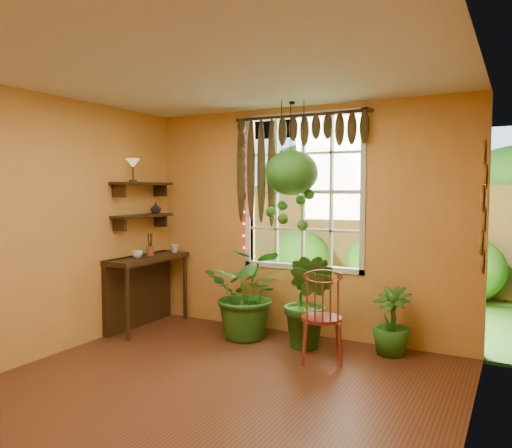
{
  "coord_description": "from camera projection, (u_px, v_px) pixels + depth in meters",
  "views": [
    {
      "loc": [
        2.29,
        -3.2,
        1.73
      ],
      "look_at": [
        -0.03,
        1.15,
        1.39
      ],
      "focal_mm": 35.0,
      "sensor_mm": 36.0,
      "label": 1
    }
  ],
  "objects": [
    {
      "name": "floor",
      "position": [
        192.0,
        404.0,
        4.01
      ],
      "size": [
        4.5,
        4.5,
        0.0
      ],
      "primitive_type": "plane",
      "color": "brown",
      "rests_on": "ground"
    },
    {
      "name": "ceiling",
      "position": [
        189.0,
        63.0,
        3.83
      ],
      "size": [
        4.5,
        4.5,
        0.0
      ],
      "primitive_type": "plane",
      "rotation": [
        3.14,
        0.0,
        0.0
      ],
      "color": "silver",
      "rests_on": "wall_back"
    },
    {
      "name": "wall_back",
      "position": [
        302.0,
        221.0,
        5.9
      ],
      "size": [
        4.0,
        0.0,
        4.0
      ],
      "primitive_type": "plane",
      "rotation": [
        1.57,
        0.0,
        0.0
      ],
      "color": "#DE9A4B",
      "rests_on": "floor"
    },
    {
      "name": "wall_left",
      "position": [
        23.0,
        228.0,
        4.86
      ],
      "size": [
        0.0,
        4.5,
        4.5
      ],
      "primitive_type": "plane",
      "rotation": [
        1.57,
        0.0,
        1.57
      ],
      "color": "#DE9A4B",
      "rests_on": "floor"
    },
    {
      "name": "wall_right",
      "position": [
        465.0,
        253.0,
        2.98
      ],
      "size": [
        0.0,
        4.5,
        4.5
      ],
      "primitive_type": "plane",
      "rotation": [
        1.57,
        0.0,
        -1.57
      ],
      "color": "#DE9A4B",
      "rests_on": "floor"
    },
    {
      "name": "window",
      "position": [
        303.0,
        192.0,
        5.9
      ],
      "size": [
        1.52,
        0.1,
        1.86
      ],
      "color": "silver",
      "rests_on": "wall_back"
    },
    {
      "name": "valance_vine",
      "position": [
        293.0,
        142.0,
        5.8
      ],
      "size": [
        1.7,
        0.12,
        1.1
      ],
      "color": "#34200E",
      "rests_on": "window"
    },
    {
      "name": "string_lights",
      "position": [
        244.0,
        188.0,
        6.18
      ],
      "size": [
        0.03,
        0.03,
        1.54
      ],
      "primitive_type": null,
      "color": "#FF2633",
      "rests_on": "window"
    },
    {
      "name": "wall_plates",
      "position": [
        483.0,
        209.0,
        4.55
      ],
      "size": [
        0.04,
        0.32,
        1.1
      ],
      "primitive_type": null,
      "color": "#FEEBCF",
      "rests_on": "wall_right"
    },
    {
      "name": "counter_ledge",
      "position": [
        142.0,
        283.0,
        6.28
      ],
      "size": [
        0.4,
        1.2,
        0.9
      ],
      "color": "#34200E",
      "rests_on": "floor"
    },
    {
      "name": "shelf_lower",
      "position": [
        143.0,
        216.0,
        6.21
      ],
      "size": [
        0.25,
        0.9,
        0.04
      ],
      "primitive_type": "cube",
      "color": "#34200E",
      "rests_on": "wall_left"
    },
    {
      "name": "shelf_upper",
      "position": [
        142.0,
        184.0,
        6.18
      ],
      "size": [
        0.25,
        0.9,
        0.04
      ],
      "primitive_type": "cube",
      "color": "#34200E",
      "rests_on": "wall_left"
    },
    {
      "name": "backyard",
      "position": [
        404.0,
        212.0,
        9.86
      ],
      "size": [
        14.0,
        10.0,
        12.0
      ],
      "color": "#2C611B",
      "rests_on": "ground"
    },
    {
      "name": "windsor_chair",
      "position": [
        322.0,
        330.0,
        5.01
      ],
      "size": [
        0.54,
        0.55,
        1.1
      ],
      "rotation": [
        0.0,
        0.0,
        0.4
      ],
      "color": "maroon",
      "rests_on": "floor"
    },
    {
      "name": "potted_plant_left",
      "position": [
        249.0,
        293.0,
        5.77
      ],
      "size": [
        1.16,
        1.08,
        1.07
      ],
      "primitive_type": "imported",
      "rotation": [
        0.0,
        0.0,
        0.29
      ],
      "color": "#194C14",
      "rests_on": "floor"
    },
    {
      "name": "potted_plant_mid",
      "position": [
        309.0,
        301.0,
        5.39
      ],
      "size": [
        0.66,
        0.58,
        1.04
      ],
      "primitive_type": "imported",
      "rotation": [
        0.0,
        0.0,
        -0.23
      ],
      "color": "#194C14",
      "rests_on": "floor"
    },
    {
      "name": "potted_plant_right",
      "position": [
        392.0,
        321.0,
        5.19
      ],
      "size": [
        0.48,
        0.48,
        0.71
      ],
      "primitive_type": "imported",
      "rotation": [
        0.0,
        0.0,
        -0.25
      ],
      "color": "#194C14",
      "rests_on": "floor"
    },
    {
      "name": "hanging_basket",
      "position": [
        292.0,
        178.0,
        5.55
      ],
      "size": [
        0.59,
        0.59,
        1.44
      ],
      "color": "black",
      "rests_on": "ceiling"
    },
    {
      "name": "cup_a",
      "position": [
        137.0,
        254.0,
        6.0
      ],
      "size": [
        0.13,
        0.13,
        0.1
      ],
      "primitive_type": "imported",
      "rotation": [
        0.0,
        0.0,
        0.1
      ],
      "color": "silver",
      "rests_on": "counter_ledge"
    },
    {
      "name": "cup_b",
      "position": [
        175.0,
        249.0,
        6.55
      ],
      "size": [
        0.14,
        0.14,
        0.11
      ],
      "primitive_type": "imported",
      "rotation": [
        0.0,
        0.0,
        -0.24
      ],
      "color": "beige",
      "rests_on": "counter_ledge"
    },
    {
      "name": "brush_jar",
      "position": [
        150.0,
        245.0,
        6.24
      ],
      "size": [
        0.1,
        0.1,
        0.35
      ],
      "color": "brown",
      "rests_on": "counter_ledge"
    },
    {
      "name": "shelf_vase",
      "position": [
        156.0,
        208.0,
        6.42
      ],
      "size": [
        0.16,
        0.16,
        0.14
      ],
      "primitive_type": "imported",
      "rotation": [
        0.0,
        0.0,
        0.23
      ],
      "color": "#B2AD99",
      "rests_on": "shelf_lower"
    },
    {
      "name": "tiffany_lamp",
      "position": [
        133.0,
        165.0,
        6.0
      ],
      "size": [
        0.17,
        0.17,
        0.28
      ],
      "color": "#533717",
      "rests_on": "shelf_upper"
    }
  ]
}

